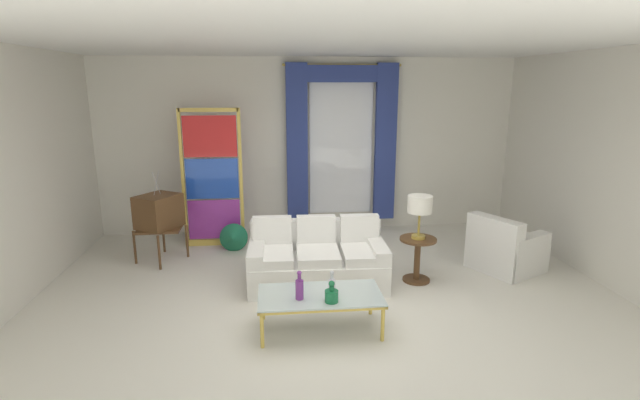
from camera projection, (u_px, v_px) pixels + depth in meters
name	position (u px, v px, depth m)	size (l,w,h in m)	color
ground_plane	(330.00, 303.00, 5.65)	(16.00, 16.00, 0.00)	silver
wall_rear	(309.00, 146.00, 8.24)	(8.00, 0.12, 3.00)	white
wall_left	(14.00, 176.00, 5.50)	(0.12, 7.00, 3.00)	white
wall_right	(599.00, 166.00, 6.23)	(0.12, 7.00, 3.00)	white
ceiling_slab	(323.00, 44.00, 5.70)	(8.00, 7.60, 0.04)	white
curtained_window	(342.00, 133.00, 8.08)	(2.00, 0.17, 2.70)	white
couch_white_long	(317.00, 260.00, 6.17)	(1.78, 0.97, 0.86)	white
coffee_table	(320.00, 297.00, 4.94)	(1.30, 0.66, 0.41)	silver
bottle_blue_decanter	(299.00, 288.00, 4.79)	(0.08, 0.08, 0.31)	#753384
bottle_crystal_tall	(332.00, 287.00, 4.85)	(0.07, 0.07, 0.28)	silver
bottle_amber_squat	(332.00, 295.00, 4.74)	(0.14, 0.14, 0.23)	#196B3D
vintage_tv	(159.00, 213.00, 6.84)	(0.74, 0.77, 1.35)	brown
armchair_white	(504.00, 250.00, 6.58)	(1.09, 1.09, 0.80)	white
stained_glass_divider	(212.00, 181.00, 7.42)	(0.95, 0.05, 2.20)	gold
peacock_figurine	(233.00, 239.00, 7.30)	(0.44, 0.60, 0.50)	beige
round_side_table	(417.00, 256.00, 6.19)	(0.48, 0.48, 0.59)	brown
table_lamp_brass	(420.00, 206.00, 6.03)	(0.32, 0.32, 0.57)	#B29338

